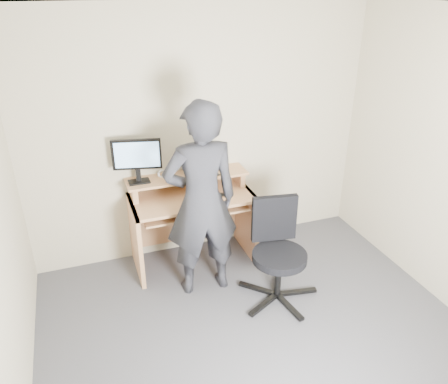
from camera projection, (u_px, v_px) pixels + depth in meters
ground at (270, 356)px, 3.42m from camera, size 3.50×3.50×0.00m
back_wall at (202, 136)px, 4.34m from camera, size 3.50×0.02×2.50m
ceiling at (293, 12)px, 2.31m from camera, size 3.50×3.50×0.02m
desk at (191, 211)px, 4.41m from camera, size 1.20×0.60×0.91m
monitor at (137, 157)px, 4.04m from camera, size 0.45×0.13×0.43m
external_drive at (190, 164)px, 4.31m from camera, size 0.10×0.14×0.20m
travel_mug at (196, 166)px, 4.31m from camera, size 0.07×0.07×0.16m
smartphone at (214, 173)px, 4.33m from camera, size 0.10×0.14×0.01m
charger at (169, 181)px, 4.15m from camera, size 0.06×0.05×0.03m
headphones at (166, 174)px, 4.32m from camera, size 0.16×0.16×0.06m
keyboard at (192, 208)px, 4.20m from camera, size 0.48×0.26×0.03m
mouse at (220, 195)px, 4.24m from camera, size 0.11×0.08×0.04m
office_chair at (277, 248)px, 3.88m from camera, size 0.73×0.73×0.92m
person at (201, 202)px, 3.80m from camera, size 0.67×0.45×1.82m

